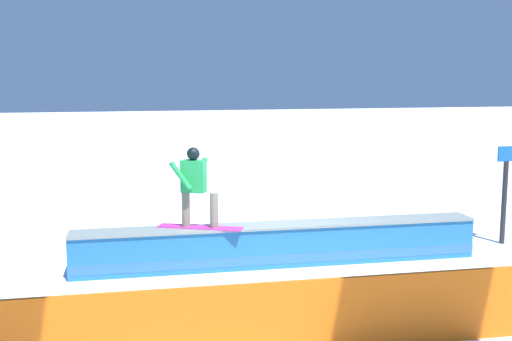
% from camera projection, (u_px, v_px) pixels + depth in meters
% --- Properties ---
extents(ground_plane, '(120.00, 120.00, 0.00)m').
position_uv_depth(ground_plane, '(280.00, 264.00, 10.96)').
color(ground_plane, white).
extents(grind_box, '(7.23, 1.12, 0.74)m').
position_uv_depth(grind_box, '(280.00, 246.00, 10.91)').
color(grind_box, '#236FB5').
rests_on(grind_box, ground_plane).
extents(snowboarder, '(1.44, 0.92, 1.39)m').
position_uv_depth(snowboarder, '(195.00, 185.00, 10.49)').
color(snowboarder, '#C82D96').
rests_on(snowboarder, grind_box).
extents(safety_fence, '(13.02, 1.02, 0.91)m').
position_uv_depth(safety_fence, '(371.00, 312.00, 7.46)').
color(safety_fence, orange).
rests_on(safety_fence, ground_plane).
extents(trail_marker, '(0.40, 0.10, 1.97)m').
position_uv_depth(trail_marker, '(505.00, 192.00, 12.25)').
color(trail_marker, '#262628').
rests_on(trail_marker, ground_plane).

